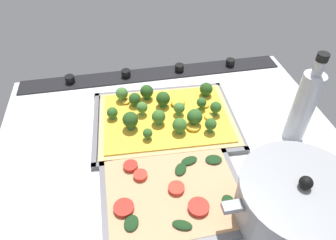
% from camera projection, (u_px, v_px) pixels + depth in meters
% --- Properties ---
extents(ground_plane, '(0.85, 0.71, 0.03)m').
position_uv_depth(ground_plane, '(173.00, 152.00, 0.74)').
color(ground_plane, silver).
extents(stove_control_panel, '(0.82, 0.07, 0.03)m').
position_uv_depth(stove_control_panel, '(153.00, 73.00, 0.96)').
color(stove_control_panel, black).
rests_on(stove_control_panel, ground_plane).
extents(baking_tray_front, '(0.38, 0.29, 0.01)m').
position_uv_depth(baking_tray_front, '(165.00, 121.00, 0.80)').
color(baking_tray_front, slate).
rests_on(baking_tray_front, ground_plane).
extents(broccoli_pizza, '(0.36, 0.26, 0.06)m').
position_uv_depth(broccoli_pizza, '(165.00, 115.00, 0.79)').
color(broccoli_pizza, tan).
rests_on(broccoli_pizza, baking_tray_front).
extents(baking_tray_back, '(0.30, 0.24, 0.01)m').
position_uv_depth(baking_tray_back, '(173.00, 194.00, 0.63)').
color(baking_tray_back, slate).
rests_on(baking_tray_back, ground_plane).
extents(veggie_pizza_back, '(0.27, 0.22, 0.02)m').
position_uv_depth(veggie_pizza_back, '(172.00, 192.00, 0.63)').
color(veggie_pizza_back, tan).
rests_on(veggie_pizza_back, baking_tray_back).
extents(cooking_pot, '(0.29, 0.22, 0.13)m').
position_uv_depth(cooking_pot, '(296.00, 203.00, 0.56)').
color(cooking_pot, gray).
rests_on(cooking_pot, ground_plane).
extents(oil_bottle, '(0.05, 0.05, 0.23)m').
position_uv_depth(oil_bottle, '(304.00, 106.00, 0.70)').
color(oil_bottle, '#B7BCC6').
rests_on(oil_bottle, ground_plane).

